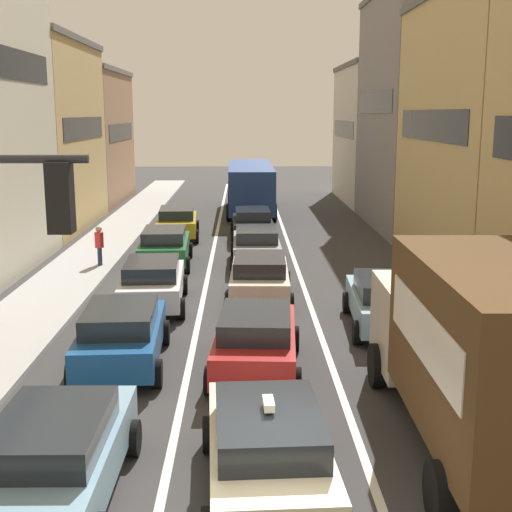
# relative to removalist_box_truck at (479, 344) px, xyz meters

# --- Properties ---
(sidewalk_left) EXTENTS (2.60, 64.00, 0.14)m
(sidewalk_left) POSITION_rel_removalist_box_truck_xyz_m (-10.40, 17.53, -1.90)
(sidewalk_left) COLOR #A3A3A3
(sidewalk_left) RESTS_ON ground
(lane_stripe_left) EXTENTS (0.16, 60.00, 0.01)m
(lane_stripe_left) POSITION_rel_removalist_box_truck_xyz_m (-5.40, 17.53, -1.97)
(lane_stripe_left) COLOR silver
(lane_stripe_left) RESTS_ON ground
(lane_stripe_right) EXTENTS (0.16, 60.00, 0.01)m
(lane_stripe_right) POSITION_rel_removalist_box_truck_xyz_m (-2.00, 17.53, -1.97)
(lane_stripe_right) COLOR silver
(lane_stripe_right) RESTS_ON ground
(building_row_right) EXTENTS (7.20, 43.90, 12.02)m
(building_row_right) POSITION_rel_removalist_box_truck_xyz_m (6.20, 19.43, 3.25)
(building_row_right) COLOR beige
(building_row_right) RESTS_ON ground
(removalist_box_truck) EXTENTS (2.80, 7.74, 3.58)m
(removalist_box_truck) POSITION_rel_removalist_box_truck_xyz_m (0.00, 0.00, 0.00)
(removalist_box_truck) COLOR #B7B29E
(removalist_box_truck) RESTS_ON ground
(taxi_centre_lane_front) EXTENTS (2.23, 4.38, 1.66)m
(taxi_centre_lane_front) POSITION_rel_removalist_box_truck_xyz_m (-3.73, -1.46, -1.18)
(taxi_centre_lane_front) COLOR beige
(taxi_centre_lane_front) RESTS_ON ground
(sedan_left_lane_front) EXTENTS (2.09, 4.32, 1.49)m
(sedan_left_lane_front) POSITION_rel_removalist_box_truck_xyz_m (-6.98, -1.62, -1.18)
(sedan_left_lane_front) COLOR #759EB7
(sedan_left_lane_front) RESTS_ON ground
(sedan_centre_lane_second) EXTENTS (2.28, 4.40, 1.49)m
(sedan_centre_lane_second) POSITION_rel_removalist_box_truck_xyz_m (-3.81, 3.90, -1.18)
(sedan_centre_lane_second) COLOR #A51E1E
(sedan_centre_lane_second) RESTS_ON ground
(wagon_left_lane_second) EXTENTS (2.22, 4.38, 1.49)m
(wagon_left_lane_second) POSITION_rel_removalist_box_truck_xyz_m (-6.98, 4.35, -1.18)
(wagon_left_lane_second) COLOR #194C8C
(wagon_left_lane_second) RESTS_ON ground
(hatchback_centre_lane_third) EXTENTS (2.16, 4.35, 1.49)m
(hatchback_centre_lane_third) POSITION_rel_removalist_box_truck_xyz_m (-3.57, 10.12, -1.18)
(hatchback_centre_lane_third) COLOR beige
(hatchback_centre_lane_third) RESTS_ON ground
(sedan_left_lane_third) EXTENTS (2.24, 4.39, 1.49)m
(sedan_left_lane_third) POSITION_rel_removalist_box_truck_xyz_m (-6.90, 9.53, -1.18)
(sedan_left_lane_third) COLOR silver
(sedan_left_lane_third) RESTS_ON ground
(coupe_centre_lane_fourth) EXTENTS (2.08, 4.31, 1.49)m
(coupe_centre_lane_fourth) POSITION_rel_removalist_box_truck_xyz_m (-3.57, 15.59, -1.18)
(coupe_centre_lane_fourth) COLOR gray
(coupe_centre_lane_fourth) RESTS_ON ground
(sedan_left_lane_fourth) EXTENTS (2.19, 4.36, 1.49)m
(sedan_left_lane_fourth) POSITION_rel_removalist_box_truck_xyz_m (-7.17, 15.50, -1.18)
(sedan_left_lane_fourth) COLOR #19592D
(sedan_left_lane_fourth) RESTS_ON ground
(sedan_centre_lane_fifth) EXTENTS (2.15, 4.35, 1.49)m
(sedan_centre_lane_fifth) POSITION_rel_removalist_box_truck_xyz_m (-3.63, 21.21, -1.18)
(sedan_centre_lane_fifth) COLOR black
(sedan_centre_lane_fifth) RESTS_ON ground
(sedan_left_lane_fifth) EXTENTS (2.25, 4.39, 1.49)m
(sedan_left_lane_fifth) POSITION_rel_removalist_box_truck_xyz_m (-7.24, 21.64, -1.18)
(sedan_left_lane_fifth) COLOR #B29319
(sedan_left_lane_fifth) RESTS_ON ground
(sedan_right_lane_behind_truck) EXTENTS (2.25, 4.39, 1.49)m
(sedan_right_lane_behind_truck) POSITION_rel_removalist_box_truck_xyz_m (-0.14, 7.18, -1.18)
(sedan_right_lane_behind_truck) COLOR #759EB7
(sedan_right_lane_behind_truck) RESTS_ON ground
(bus_mid_queue_primary) EXTENTS (2.86, 10.52, 2.90)m
(bus_mid_queue_primary) POSITION_rel_removalist_box_truck_xyz_m (-3.63, 30.08, -0.21)
(bus_mid_queue_primary) COLOR navy
(bus_mid_queue_primary) RESTS_ON ground
(pedestrian_near_kerb) EXTENTS (0.34, 0.52, 1.66)m
(pedestrian_near_kerb) POSITION_rel_removalist_box_truck_xyz_m (-9.64, 15.09, -1.03)
(pedestrian_near_kerb) COLOR #262D47
(pedestrian_near_kerb) RESTS_ON ground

